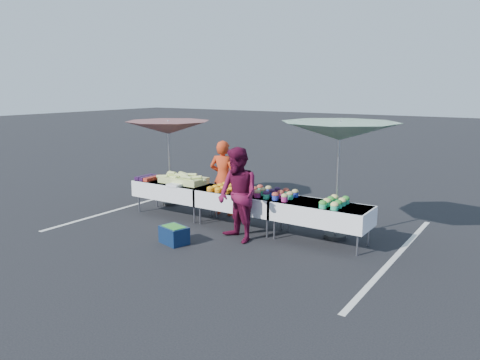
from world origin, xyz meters
The scene contains 17 objects.
ground centered at (0.00, 0.00, 0.00)m, with size 80.00×80.00×0.00m, color black.
stripe_left centered at (-3.20, 0.00, 0.00)m, with size 0.10×5.00×0.00m, color silver.
stripe_right centered at (3.20, 0.00, 0.00)m, with size 0.10×5.00×0.00m, color silver.
table_left centered at (-1.80, 0.00, 0.58)m, with size 1.86×0.81×0.75m.
table_center centered at (0.00, 0.00, 0.58)m, with size 1.86×0.81×0.75m.
table_right centered at (1.80, 0.00, 0.58)m, with size 1.86×0.81×0.75m.
berry_punnets centered at (-2.51, -0.06, 0.79)m, with size 0.40×0.54×0.08m.
corn_pile centered at (-1.55, 0.04, 0.84)m, with size 1.16×0.57×0.26m.
plastic_bags centered at (-1.50, -0.30, 0.78)m, with size 0.30×0.25×0.05m, color white.
carrot_bowls centered at (-0.35, -0.01, 0.80)m, with size 0.55×0.69×0.11m.
potato_cups centered at (0.75, 0.00, 0.83)m, with size 0.94×0.58×0.16m.
bean_baskets centered at (2.06, -0.01, 0.82)m, with size 0.36×0.68×0.15m.
vendor centered at (-0.85, 0.59, 0.85)m, with size 0.62×0.41×1.70m, color red.
customer centered at (0.45, -0.75, 0.89)m, with size 0.87×0.68×1.78m, color #5A0D2C.
umbrella_left centered at (-2.48, 0.63, 1.89)m, with size 2.29×2.29×2.09m.
umbrella_right centered at (1.94, 0.40, 2.05)m, with size 2.67×2.67×2.27m.
storage_bin centered at (-0.46, -1.54, 0.17)m, with size 0.59×0.49×0.33m.
Camera 1 is at (5.15, -7.83, 2.89)m, focal length 35.00 mm.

